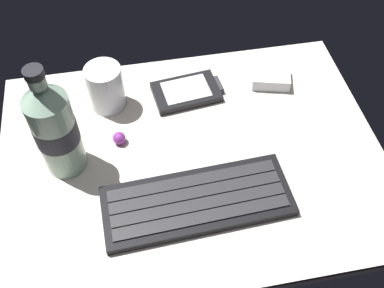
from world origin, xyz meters
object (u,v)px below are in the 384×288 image
at_px(handheld_device, 187,92).
at_px(charger_block, 271,77).
at_px(trackball_mouse, 119,138).
at_px(keyboard, 197,201).
at_px(juice_cup, 106,89).
at_px(water_bottle, 55,128).

relative_size(handheld_device, charger_block, 1.91).
distance_m(handheld_device, trackball_mouse, 0.16).
distance_m(keyboard, handheld_device, 0.23).
distance_m(keyboard, trackball_mouse, 0.18).
bearing_deg(juice_cup, handheld_device, -1.08).
xyz_separation_m(handheld_device, water_bottle, (-0.22, -0.12, 0.08)).
height_order(handheld_device, trackball_mouse, trackball_mouse).
height_order(keyboard, juice_cup, juice_cup).
relative_size(keyboard, trackball_mouse, 13.39).
bearing_deg(water_bottle, trackball_mouse, 17.31).
relative_size(water_bottle, trackball_mouse, 9.45).
relative_size(keyboard, charger_block, 4.21).
relative_size(handheld_device, water_bottle, 0.64).
bearing_deg(keyboard, charger_block, 51.71).
distance_m(handheld_device, charger_block, 0.16).
xyz_separation_m(water_bottle, trackball_mouse, (0.09, 0.03, -0.08)).
xyz_separation_m(keyboard, handheld_device, (0.03, 0.23, -0.00)).
distance_m(juice_cup, charger_block, 0.31).
height_order(keyboard, water_bottle, water_bottle).
bearing_deg(trackball_mouse, keyboard, -52.97).
height_order(keyboard, charger_block, charger_block).
xyz_separation_m(juice_cup, trackball_mouse, (0.01, -0.09, -0.03)).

